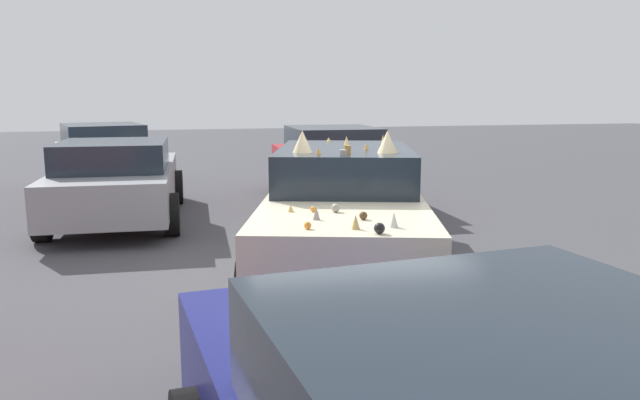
{
  "coord_description": "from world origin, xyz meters",
  "views": [
    {
      "loc": [
        -6.85,
        1.96,
        2.15
      ],
      "look_at": [
        0.0,
        0.3,
        0.9
      ],
      "focal_mm": 33.98,
      "sensor_mm": 36.0,
      "label": 1
    }
  ],
  "objects_px": {
    "parked_sedan_behind_left": "(331,165)",
    "parked_sedan_far_left": "(106,158)",
    "art_car_decorated": "(344,209)",
    "parked_sedan_row_back_center": "(117,180)"
  },
  "relations": [
    {
      "from": "parked_sedan_row_back_center",
      "to": "parked_sedan_behind_left",
      "type": "bearing_deg",
      "value": -75.02
    },
    {
      "from": "art_car_decorated",
      "to": "parked_sedan_behind_left",
      "type": "relative_size",
      "value": 1.16
    },
    {
      "from": "parked_sedan_behind_left",
      "to": "parked_sedan_row_back_center",
      "type": "xyz_separation_m",
      "value": [
        -0.91,
        3.98,
        -0.05
      ]
    },
    {
      "from": "parked_sedan_row_back_center",
      "to": "parked_sedan_far_left",
      "type": "bearing_deg",
      "value": 10.78
    },
    {
      "from": "parked_sedan_behind_left",
      "to": "parked_sedan_far_left",
      "type": "bearing_deg",
      "value": 62.68
    },
    {
      "from": "art_car_decorated",
      "to": "parked_sedan_far_left",
      "type": "distance_m",
      "value": 7.81
    },
    {
      "from": "art_car_decorated",
      "to": "parked_sedan_far_left",
      "type": "xyz_separation_m",
      "value": [
        7.01,
        3.44,
        -0.03
      ]
    },
    {
      "from": "art_car_decorated",
      "to": "parked_sedan_row_back_center",
      "type": "bearing_deg",
      "value": -125.19
    },
    {
      "from": "parked_sedan_behind_left",
      "to": "parked_sedan_far_left",
      "type": "xyz_separation_m",
      "value": [
        2.42,
        4.49,
        -0.01
      ]
    },
    {
      "from": "parked_sedan_behind_left",
      "to": "parked_sedan_far_left",
      "type": "distance_m",
      "value": 5.1
    }
  ]
}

